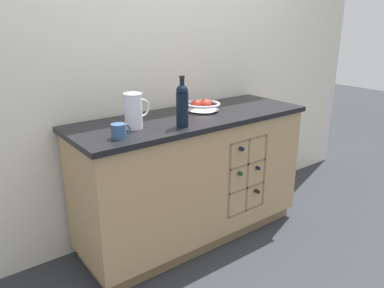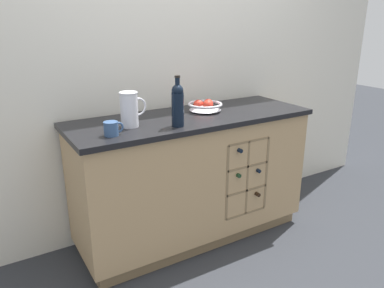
{
  "view_description": "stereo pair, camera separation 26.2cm",
  "coord_description": "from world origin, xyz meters",
  "views": [
    {
      "loc": [
        -1.5,
        -1.98,
        1.57
      ],
      "look_at": [
        0.0,
        0.0,
        0.73
      ],
      "focal_mm": 35.0,
      "sensor_mm": 36.0,
      "label": 1
    },
    {
      "loc": [
        -1.28,
        -2.13,
        1.57
      ],
      "look_at": [
        0.0,
        0.0,
        0.73
      ],
      "focal_mm": 35.0,
      "sensor_mm": 36.0,
      "label": 2
    }
  ],
  "objects": [
    {
      "name": "ground_plane",
      "position": [
        0.0,
        0.0,
        0.0
      ],
      "size": [
        14.0,
        14.0,
        0.0
      ],
      "primitive_type": "plane",
      "color": "#2D3035"
    },
    {
      "name": "back_wall",
      "position": [
        0.0,
        0.35,
        1.27
      ],
      "size": [
        4.4,
        0.06,
        2.55
      ],
      "primitive_type": "cube",
      "color": "silver",
      "rests_on": "ground_plane"
    },
    {
      "name": "kitchen_island",
      "position": [
        0.0,
        -0.0,
        0.47
      ],
      "size": [
        1.7,
        0.62,
        0.93
      ],
      "color": "olive",
      "rests_on": "ground_plane"
    },
    {
      "name": "fruit_bowl",
      "position": [
        0.15,
        0.07,
        0.97
      ],
      "size": [
        0.25,
        0.25,
        0.08
      ],
      "color": "silver",
      "rests_on": "kitchen_island"
    },
    {
      "name": "white_pitcher",
      "position": [
        -0.46,
        -0.04,
        1.05
      ],
      "size": [
        0.17,
        0.11,
        0.22
      ],
      "color": "white",
      "rests_on": "kitchen_island"
    },
    {
      "name": "ceramic_mug",
      "position": [
        -0.63,
        -0.15,
        0.97
      ],
      "size": [
        0.12,
        0.08,
        0.08
      ],
      "color": "#385684",
      "rests_on": "kitchen_island"
    },
    {
      "name": "standing_wine_bottle",
      "position": [
        -0.21,
        -0.18,
        1.07
      ],
      "size": [
        0.08,
        0.08,
        0.31
      ],
      "color": "black",
      "rests_on": "kitchen_island"
    }
  ]
}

